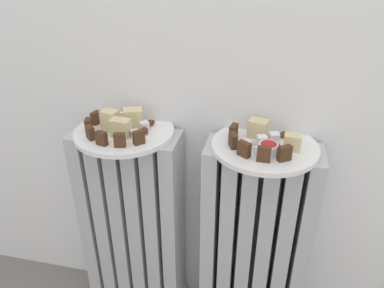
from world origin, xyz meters
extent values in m
cube|color=#B2B2B7|center=(-0.30, 0.28, 0.32)|extent=(0.04, 0.12, 0.59)
cube|color=#B2B2B7|center=(-0.25, 0.28, 0.32)|extent=(0.04, 0.12, 0.59)
cube|color=#B2B2B7|center=(-0.20, 0.28, 0.32)|extent=(0.04, 0.12, 0.59)
cube|color=#B2B2B7|center=(-0.15, 0.28, 0.32)|extent=(0.04, 0.12, 0.59)
cube|color=#B2B2B7|center=(-0.10, 0.28, 0.32)|extent=(0.04, 0.12, 0.59)
cube|color=#B2B2B7|center=(-0.05, 0.28, 0.32)|extent=(0.04, 0.12, 0.59)
cube|color=#B2B2B7|center=(0.05, 0.28, 0.32)|extent=(0.04, 0.12, 0.59)
cube|color=#B2B2B7|center=(0.10, 0.28, 0.32)|extent=(0.04, 0.12, 0.59)
cube|color=#B2B2B7|center=(0.15, 0.28, 0.32)|extent=(0.04, 0.12, 0.59)
cube|color=#B2B2B7|center=(0.20, 0.28, 0.32)|extent=(0.04, 0.12, 0.59)
cube|color=#B2B2B7|center=(0.25, 0.28, 0.32)|extent=(0.04, 0.12, 0.59)
cube|color=#B2B2B7|center=(0.30, 0.28, 0.32)|extent=(0.04, 0.12, 0.59)
cylinder|color=white|center=(-0.18, 0.28, 0.62)|extent=(0.25, 0.25, 0.01)
cylinder|color=white|center=(0.18, 0.28, 0.62)|extent=(0.25, 0.25, 0.01)
cube|color=#472B19|center=(-0.26, 0.30, 0.65)|extent=(0.02, 0.03, 0.03)
cube|color=#472B19|center=(-0.26, 0.26, 0.65)|extent=(0.02, 0.03, 0.03)
cube|color=#472B19|center=(-0.24, 0.22, 0.65)|extent=(0.03, 0.03, 0.03)
cube|color=#472B19|center=(-0.20, 0.19, 0.65)|extent=(0.03, 0.02, 0.03)
cube|color=#472B19|center=(-0.15, 0.20, 0.65)|extent=(0.03, 0.02, 0.03)
cube|color=#472B19|center=(-0.12, 0.22, 0.65)|extent=(0.03, 0.03, 0.03)
cube|color=beige|center=(-0.21, 0.28, 0.66)|extent=(0.05, 0.04, 0.05)
cube|color=beige|center=(-0.16, 0.31, 0.65)|extent=(0.06, 0.05, 0.05)
cube|color=beige|center=(-0.17, 0.25, 0.65)|extent=(0.05, 0.04, 0.04)
cube|color=white|center=(-0.21, 0.33, 0.64)|extent=(0.03, 0.03, 0.02)
cube|color=white|center=(-0.14, 0.25, 0.64)|extent=(0.03, 0.03, 0.02)
cube|color=white|center=(-0.13, 0.29, 0.64)|extent=(0.03, 0.03, 0.02)
ellipsoid|color=#4C2814|center=(-0.12, 0.27, 0.64)|extent=(0.03, 0.03, 0.02)
ellipsoid|color=#4C2814|center=(-0.16, 0.36, 0.64)|extent=(0.03, 0.03, 0.02)
ellipsoid|color=#4C2814|center=(-0.12, 0.32, 0.64)|extent=(0.03, 0.03, 0.02)
cube|color=#472B19|center=(0.10, 0.30, 0.65)|extent=(0.02, 0.03, 0.03)
cube|color=#472B19|center=(0.10, 0.25, 0.65)|extent=(0.02, 0.03, 0.03)
cube|color=#472B19|center=(0.13, 0.21, 0.65)|extent=(0.03, 0.03, 0.03)
cube|color=#472B19|center=(0.18, 0.20, 0.65)|extent=(0.03, 0.01, 0.03)
cube|color=#472B19|center=(0.22, 0.21, 0.65)|extent=(0.03, 0.03, 0.03)
cube|color=beige|center=(0.24, 0.27, 0.65)|extent=(0.04, 0.03, 0.04)
cube|color=beige|center=(0.16, 0.32, 0.65)|extent=(0.05, 0.04, 0.04)
cube|color=white|center=(0.13, 0.24, 0.64)|extent=(0.03, 0.03, 0.02)
cube|color=white|center=(0.17, 0.28, 0.64)|extent=(0.03, 0.03, 0.02)
cube|color=white|center=(0.20, 0.30, 0.64)|extent=(0.03, 0.03, 0.02)
ellipsoid|color=#4C2814|center=(0.20, 0.26, 0.64)|extent=(0.03, 0.03, 0.02)
ellipsoid|color=#4C2814|center=(0.22, 0.33, 0.64)|extent=(0.03, 0.03, 0.02)
cylinder|color=white|center=(0.19, 0.23, 0.64)|extent=(0.04, 0.04, 0.03)
cylinder|color=#B21419|center=(0.19, 0.23, 0.65)|extent=(0.04, 0.04, 0.01)
cube|color=#B7B7BC|center=(0.16, 0.23, 0.63)|extent=(0.03, 0.06, 0.00)
cube|color=#B7B7BC|center=(0.14, 0.28, 0.63)|extent=(0.03, 0.03, 0.00)
camera|label=1|loc=(0.17, -0.51, 1.05)|focal=34.66mm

